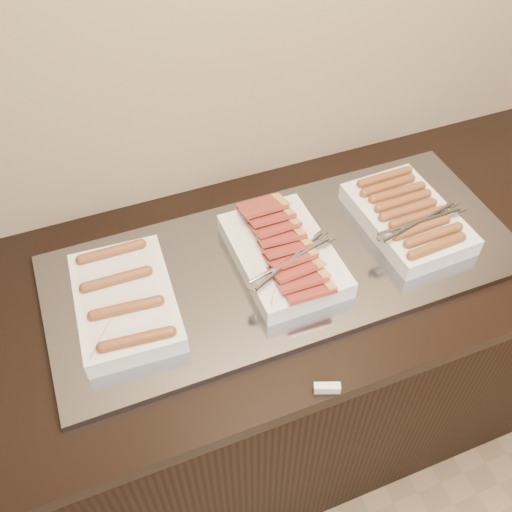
{
  "coord_description": "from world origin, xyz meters",
  "views": [
    {
      "loc": [
        -0.4,
        1.26,
        2.0
      ],
      "look_at": [
        -0.06,
        2.13,
        0.97
      ],
      "focal_mm": 40.0,
      "sensor_mm": 36.0,
      "label": 1
    }
  ],
  "objects": [
    {
      "name": "dish_right",
      "position": [
        0.37,
        2.13,
        0.95
      ],
      "size": [
        0.27,
        0.35,
        0.08
      ],
      "rotation": [
        0.0,
        0.0,
        0.04
      ],
      "color": "silver",
      "rests_on": "warming_tray"
    },
    {
      "name": "warming_tray",
      "position": [
        0.02,
        2.13,
        0.91
      ],
      "size": [
        1.2,
        0.5,
        0.02
      ],
      "primitive_type": "cube",
      "color": "gray",
      "rests_on": "counter"
    },
    {
      "name": "dish_left",
      "position": [
        -0.39,
        2.13,
        0.95
      ],
      "size": [
        0.24,
        0.34,
        0.07
      ],
      "rotation": [
        0.0,
        0.0,
        -0.05
      ],
      "color": "silver",
      "rests_on": "warming_tray"
    },
    {
      "name": "dish_center",
      "position": [
        0.01,
        2.13,
        0.95
      ],
      "size": [
        0.27,
        0.37,
        0.09
      ],
      "rotation": [
        0.0,
        0.0,
        0.01
      ],
      "color": "silver",
      "rests_on": "warming_tray"
    },
    {
      "name": "label_holder",
      "position": [
        -0.04,
        1.77,
        0.91
      ],
      "size": [
        0.06,
        0.04,
        0.02
      ],
      "primitive_type": "cube",
      "rotation": [
        0.0,
        0.0,
        -0.37
      ],
      "color": "silver",
      "rests_on": "counter"
    },
    {
      "name": "counter",
      "position": [
        0.0,
        2.13,
        0.45
      ],
      "size": [
        2.06,
        0.76,
        0.9
      ],
      "color": "black",
      "rests_on": "ground"
    }
  ]
}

